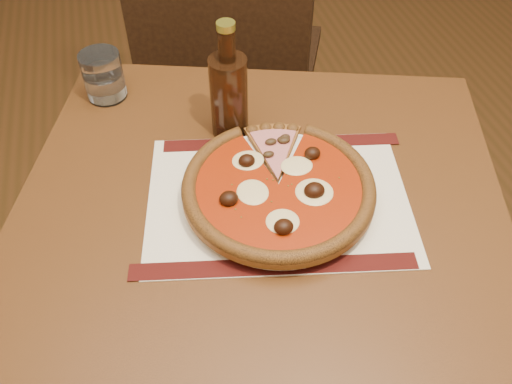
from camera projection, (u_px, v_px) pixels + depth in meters
The scene contains 8 objects.
table at pixel (259, 252), 0.94m from camera, with size 1.01×1.01×0.75m.
chair_far at pixel (230, 57), 1.52m from camera, with size 0.61×0.61×0.98m.
placemat at pixel (278, 198), 0.89m from camera, with size 0.43×0.30×0.00m, color white.
plate at pixel (278, 194), 0.88m from camera, with size 0.29×0.29×0.02m, color white.
pizza at pixel (279, 186), 0.87m from camera, with size 0.31×0.31×0.04m.
ham_slice at pixel (281, 150), 0.93m from camera, with size 0.10×0.14×0.02m.
water_glass at pixel (103, 76), 1.05m from camera, with size 0.08×0.08×0.09m, color white.
bottle at pixel (229, 93), 0.94m from camera, with size 0.07×0.07×0.22m.
Camera 1 is at (-1.14, -0.51, 1.41)m, focal length 38.00 mm.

